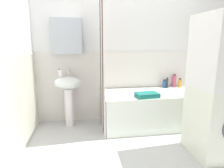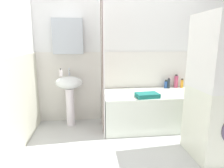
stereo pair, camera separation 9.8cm
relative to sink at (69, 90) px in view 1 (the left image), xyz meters
name	(u,v)px [view 1 (the left image)]	position (x,y,z in m)	size (l,w,h in m)	color
ground_plane	(147,156)	(0.99, -1.03, -0.62)	(4.80, 5.60, 0.04)	silver
wall_back_tiled	(123,55)	(0.93, 0.23, 0.53)	(3.60, 0.18, 2.40)	silver
wall_left_tiled	(13,64)	(-0.58, -0.69, 0.51)	(0.07, 1.81, 2.40)	silver
sink	(69,90)	(0.00, 0.00, 0.00)	(0.44, 0.34, 0.82)	white
faucet	(68,72)	(0.00, 0.08, 0.28)	(0.03, 0.12, 0.12)	silver
soap_dispenser	(60,73)	(-0.13, 0.03, 0.28)	(0.05, 0.05, 0.13)	white
bathtub	(149,109)	(1.30, -0.19, -0.32)	(1.53, 0.76, 0.56)	white
shower_curtain	(102,67)	(0.53, -0.19, 0.40)	(0.01, 0.76, 2.00)	white
conditioner_bottle	(180,83)	(1.97, 0.10, 0.04)	(0.05, 0.05, 0.17)	orange
lotion_bottle	(174,81)	(1.87, 0.13, 0.07)	(0.07, 0.07, 0.23)	#C6476C
shampoo_bottle	(167,83)	(1.72, 0.09, 0.04)	(0.05, 0.05, 0.18)	#222E35
body_wash_bottle	(164,84)	(1.68, 0.11, 0.03)	(0.06, 0.06, 0.15)	#2D559E
towel_folded	(147,95)	(1.17, -0.44, -0.01)	(0.33, 0.21, 0.06)	#1B6B64
washer_dryer_stack	(222,88)	(1.85, -1.12, 0.23)	(0.64, 0.59, 1.68)	silver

